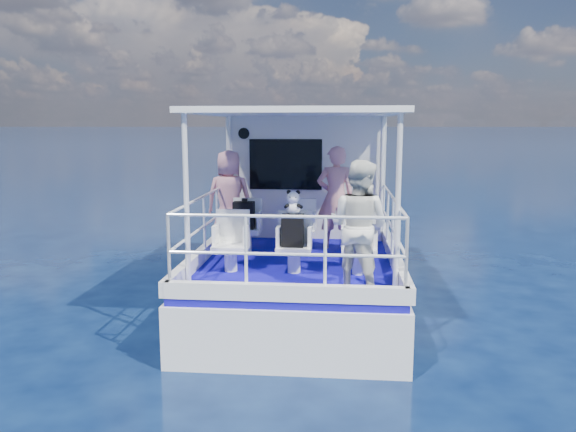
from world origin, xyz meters
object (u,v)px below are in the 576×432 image
object	(u,v)px
panda	(293,202)
passenger_stbd_aft	(359,226)
passenger_port_fwd	(229,198)
backpack_center	(293,231)

from	to	relation	value
panda	passenger_stbd_aft	bearing A→B (deg)	-41.62
passenger_port_fwd	panda	xyz separation A→B (m)	(1.24, -1.75, 0.18)
backpack_center	panda	distance (m)	0.39
passenger_port_fwd	panda	distance (m)	2.15
passenger_stbd_aft	backpack_center	bearing A→B (deg)	-12.44
passenger_port_fwd	passenger_stbd_aft	distance (m)	3.29
passenger_stbd_aft	backpack_center	xyz separation A→B (m)	(-0.88, 0.76, -0.21)
passenger_stbd_aft	panda	world-z (taller)	passenger_stbd_aft
passenger_port_fwd	panda	bearing A→B (deg)	129.20
passenger_stbd_aft	backpack_center	world-z (taller)	passenger_stbd_aft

